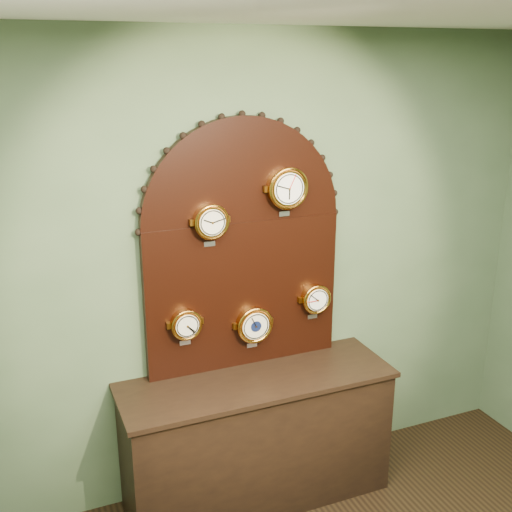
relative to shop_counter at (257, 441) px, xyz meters
name	(u,v)px	position (x,y,z in m)	size (l,w,h in m)	color
wall_back	(240,273)	(0.00, 0.27, 1.00)	(4.00, 4.00, 0.00)	#4E6545
shop_counter	(257,441)	(0.00, 0.00, 0.00)	(1.60, 0.50, 0.80)	black
display_board	(243,239)	(0.00, 0.22, 1.23)	(1.26, 0.06, 1.53)	black
roman_clock	(211,221)	(-0.22, 0.15, 1.37)	(0.20, 0.08, 0.25)	orange
arabic_clock	(287,188)	(0.25, 0.15, 1.52)	(0.25, 0.08, 0.30)	orange
hygrometer	(186,324)	(-0.38, 0.15, 0.78)	(0.18, 0.08, 0.24)	orange
barometer	(254,324)	(0.04, 0.15, 0.70)	(0.23, 0.08, 0.28)	orange
tide_clock	(315,299)	(0.45, 0.15, 0.81)	(0.19, 0.08, 0.24)	orange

